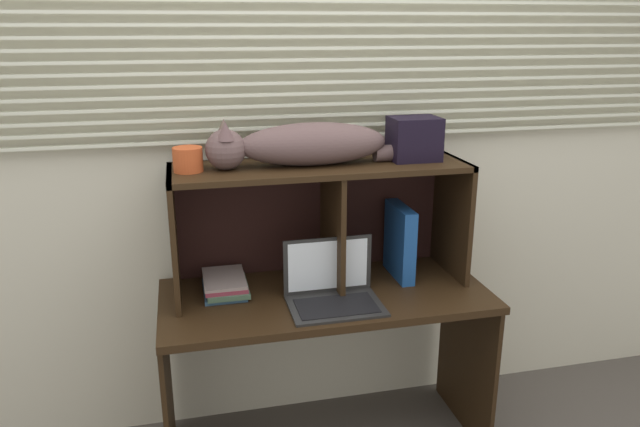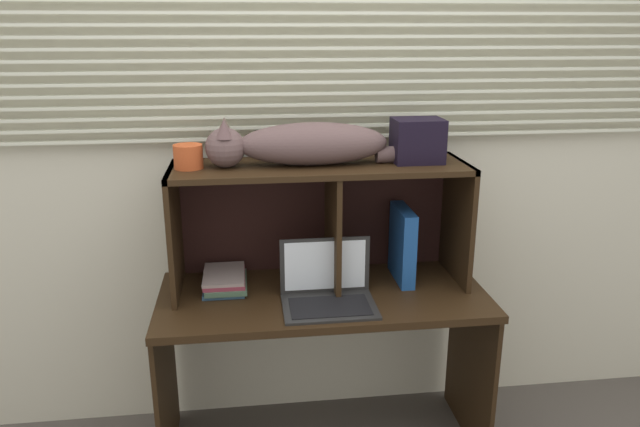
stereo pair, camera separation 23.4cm
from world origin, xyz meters
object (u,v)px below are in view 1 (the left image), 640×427
Objects in this scene: book_stack at (225,285)px; laptop at (333,291)px; binder_upright at (400,241)px; small_basket at (188,159)px; cat at (303,145)px; storage_box at (414,139)px.

laptop is at bearing -25.63° from book_stack.
small_basket is (-0.83, 0.00, 0.39)m from binder_upright.
binder_upright reaches higher than book_stack.
laptop is (0.07, -0.18, -0.52)m from cat.
small_basket is at bearing -179.02° from book_stack.
laptop is 0.72m from small_basket.
book_stack is 0.52m from small_basket.
cat reaches higher than laptop.
binder_upright is at bearing 0.00° from small_basket.
cat is at bearing 180.00° from storage_box.
book_stack is (-0.39, 0.19, -0.02)m from laptop.
cat is 8.46× the size of small_basket.
laptop is 1.42× the size of book_stack.
storage_box is (0.44, 0.00, 0.00)m from cat.
cat is at bearing 180.00° from binder_upright.
cat is at bearing -0.35° from book_stack.
book_stack is (-0.32, 0.00, -0.54)m from cat.
storage_box reaches higher than book_stack.
storage_box is at bearing 0.00° from cat.
book_stack is 0.94m from storage_box.
storage_box is at bearing 0.00° from small_basket.
binder_upright is 0.43m from storage_box.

